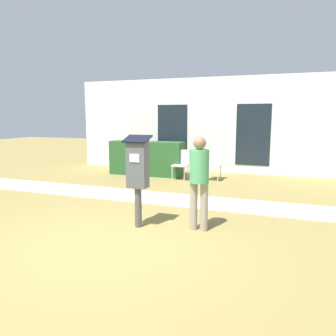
# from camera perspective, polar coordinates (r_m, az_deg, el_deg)

# --- Properties ---
(ground_plane) EXTENTS (40.00, 40.00, 0.00)m
(ground_plane) POSITION_cam_1_polar(r_m,az_deg,el_deg) (5.11, -11.23, -13.06)
(ground_plane) COLOR olive
(sidewalk) EXTENTS (12.00, 1.10, 0.02)m
(sidewalk) POSITION_cam_1_polar(r_m,az_deg,el_deg) (7.60, 0.31, -5.42)
(sidewalk) COLOR beige
(sidewalk) RESTS_ON ground
(building_facade) EXTENTS (10.00, 0.26, 3.20)m
(building_facade) POSITION_cam_1_polar(r_m,az_deg,el_deg) (11.41, 7.66, 7.39)
(building_facade) COLOR white
(building_facade) RESTS_ON ground
(parking_meter) EXTENTS (0.44, 0.31, 1.59)m
(parking_meter) POSITION_cam_1_polar(r_m,az_deg,el_deg) (5.57, -5.31, -0.19)
(parking_meter) COLOR #4C4C4C
(parking_meter) RESTS_ON ground
(person_standing) EXTENTS (0.32, 0.32, 1.58)m
(person_standing) POSITION_cam_1_polar(r_m,az_deg,el_deg) (5.42, 5.46, -1.40)
(person_standing) COLOR gray
(person_standing) RESTS_ON ground
(outdoor_chair_left) EXTENTS (0.44, 0.44, 0.90)m
(outdoor_chair_left) POSITION_cam_1_polar(r_m,az_deg,el_deg) (10.56, -2.09, 1.53)
(outdoor_chair_left) COLOR silver
(outdoor_chair_left) RESTS_ON ground
(outdoor_chair_middle) EXTENTS (0.44, 0.44, 0.90)m
(outdoor_chair_middle) POSITION_cam_1_polar(r_m,az_deg,el_deg) (9.94, 2.31, 1.05)
(outdoor_chair_middle) COLOR silver
(outdoor_chair_middle) RESTS_ON ground
(outdoor_chair_right) EXTENTS (0.44, 0.44, 0.90)m
(outdoor_chair_right) POSITION_cam_1_polar(r_m,az_deg,el_deg) (9.91, 7.99, 0.95)
(outdoor_chair_right) COLOR silver
(outdoor_chair_right) RESTS_ON ground
(hedge_row) EXTENTS (2.45, 0.60, 1.10)m
(hedge_row) POSITION_cam_1_polar(r_m,az_deg,el_deg) (10.67, -3.74, 1.71)
(hedge_row) COLOR #285628
(hedge_row) RESTS_ON ground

